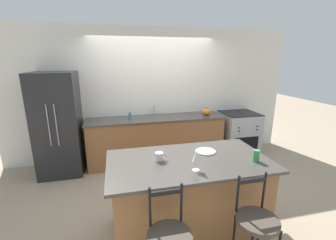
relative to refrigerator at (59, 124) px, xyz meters
name	(u,v)px	position (x,y,z in m)	size (l,w,h in m)	color
ground_plane	(160,168)	(1.81, -0.30, -0.93)	(18.00, 18.00, 0.00)	tan
wall_back	(153,95)	(1.81, 0.40, 0.42)	(6.00, 0.07, 2.70)	silver
back_counter	(156,139)	(1.81, 0.07, -0.46)	(2.75, 0.68, 0.94)	#936038
sink_faucet	(154,109)	(1.81, 0.27, 0.14)	(0.02, 0.13, 0.22)	#ADAFB5
kitchen_island	(188,196)	(1.82, -2.00, -0.45)	(1.86, 1.01, 0.95)	#936038
refrigerator	(59,124)	(0.00, 0.00, 0.00)	(0.74, 0.78, 1.86)	#232326
oven_range	(238,133)	(3.66, 0.03, -0.46)	(0.75, 0.72, 0.94)	#ADAFB5
bar_stool_far	(256,229)	(2.23, -2.75, -0.38)	(0.39, 0.39, 1.05)	black
dinner_plate	(206,151)	(2.09, -1.83, 0.03)	(0.25, 0.25, 0.02)	white
wine_glass	(196,156)	(1.80, -2.26, 0.18)	(0.08, 0.08, 0.22)	white
coffee_mug	(159,156)	(1.48, -1.94, 0.07)	(0.13, 0.09, 0.10)	white
tumbler_cup	(256,156)	(2.54, -2.21, 0.09)	(0.07, 0.07, 0.13)	#3D934C
pumpkin_decoration	(207,112)	(2.87, 0.02, 0.08)	(0.18, 0.18, 0.16)	orange
soap_bottle	(130,117)	(1.28, -0.01, 0.07)	(0.06, 0.06, 0.16)	teal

